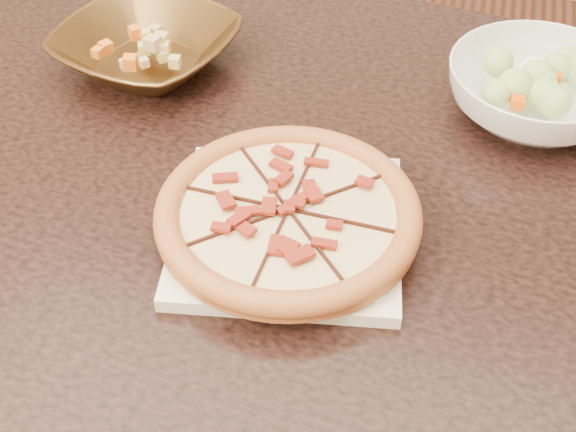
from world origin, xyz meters
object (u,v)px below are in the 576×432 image
object	(u,v)px
plate	(288,228)
pizza	(288,213)
bronze_bowl	(147,48)
salad_bowl	(537,92)
dining_table	(254,211)

from	to	relation	value
plate	pizza	world-z (taller)	pizza
bronze_bowl	salad_bowl	size ratio (longest dim) A/B	1.02
dining_table	bronze_bowl	xyz separation A→B (m)	(-0.21, 0.18, 0.12)
pizza	salad_bowl	size ratio (longest dim) A/B	1.24
plate	pizza	bearing A→B (deg)	150.95
bronze_bowl	dining_table	bearing A→B (deg)	-39.70
plate	pizza	distance (m)	0.02
dining_table	plate	size ratio (longest dim) A/B	5.53
bronze_bowl	salad_bowl	world-z (taller)	salad_bowl
salad_bowl	bronze_bowl	bearing A→B (deg)	-178.42
plate	salad_bowl	world-z (taller)	salad_bowl
plate	salad_bowl	distance (m)	0.42
pizza	dining_table	bearing A→B (deg)	123.07
salad_bowl	dining_table	bearing A→B (deg)	-151.26
salad_bowl	plate	bearing A→B (deg)	-130.92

